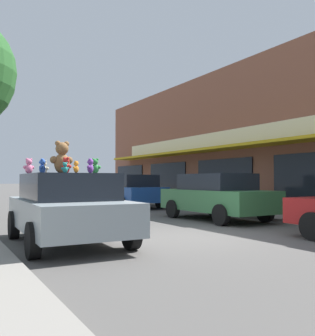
{
  "coord_description": "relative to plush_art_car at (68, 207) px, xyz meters",
  "views": [
    {
      "loc": [
        -5.31,
        -7.57,
        1.4
      ],
      "look_at": [
        0.2,
        1.9,
        1.74
      ],
      "focal_mm": 40.0,
      "sensor_mm": 36.0,
      "label": 1
    }
  ],
  "objects": [
    {
      "name": "parked_car_far_right",
      "position": [
        5.88,
        9.14,
        0.08
      ],
      "size": [
        2.18,
        4.79,
        1.63
      ],
      "color": "#1E4793",
      "rests_on": "ground_plane"
    },
    {
      "name": "teddy_bear_purple",
      "position": [
        0.25,
        -0.71,
        0.87
      ],
      "size": [
        0.2,
        0.22,
        0.31
      ],
      "rotation": [
        0.0,
        0.0,
        4.01
      ],
      "color": "purple",
      "rests_on": "plush_art_car"
    },
    {
      "name": "teddy_bear_teal",
      "position": [
        -0.27,
        -0.68,
        0.83
      ],
      "size": [
        0.17,
        0.11,
        0.22
      ],
      "rotation": [
        0.0,
        0.0,
        3.03
      ],
      "color": "teal",
      "rests_on": "plush_art_car"
    },
    {
      "name": "teddy_bear_pink",
      "position": [
        -0.67,
        0.81,
        0.9
      ],
      "size": [
        0.27,
        0.18,
        0.36
      ],
      "rotation": [
        0.0,
        0.0,
        3.37
      ],
      "color": "pink",
      "rests_on": "plush_art_car"
    },
    {
      "name": "teddy_bear_giant",
      "position": [
        -0.09,
        0.17,
        1.07
      ],
      "size": [
        0.55,
        0.35,
        0.73
      ],
      "rotation": [
        0.0,
        0.0,
        3.29
      ],
      "color": "olive",
      "rests_on": "plush_art_car"
    },
    {
      "name": "teddy_bear_blue",
      "position": [
        -0.47,
        0.35,
        0.89
      ],
      "size": [
        0.2,
        0.25,
        0.34
      ],
      "rotation": [
        0.0,
        0.0,
        4.25
      ],
      "color": "blue",
      "rests_on": "plush_art_car"
    },
    {
      "name": "plush_art_car",
      "position": [
        0.0,
        0.0,
        0.0
      ],
      "size": [
        2.21,
        4.19,
        1.53
      ],
      "rotation": [
        0.0,
        0.0,
        -0.04
      ],
      "color": "#8C999E",
      "rests_on": "ground_plane"
    },
    {
      "name": "teddy_bear_red",
      "position": [
        -0.12,
        -0.27,
        0.89
      ],
      "size": [
        0.21,
        0.26,
        0.35
      ],
      "rotation": [
        0.0,
        0.0,
        2.07
      ],
      "color": "red",
      "rests_on": "plush_art_car"
    },
    {
      "name": "teddy_bear_black",
      "position": [
        0.06,
        0.46,
        0.83
      ],
      "size": [
        0.13,
        0.16,
        0.21
      ],
      "rotation": [
        0.0,
        0.0,
        2.1
      ],
      "color": "black",
      "rests_on": "plush_art_car"
    },
    {
      "name": "teddy_bear_cream",
      "position": [
        -0.33,
        0.79,
        0.88
      ],
      "size": [
        0.21,
        0.21,
        0.32
      ],
      "rotation": [
        0.0,
        0.0,
        2.35
      ],
      "color": "beige",
      "rests_on": "plush_art_car"
    },
    {
      "name": "ground_plane",
      "position": [
        2.89,
        -0.48,
        -0.8
      ],
      "size": [
        260.0,
        260.0,
        0.0
      ],
      "primitive_type": "plane",
      "color": "#514F4C"
    },
    {
      "name": "parked_car_far_center",
      "position": [
        5.88,
        2.14,
        0.04
      ],
      "size": [
        2.06,
        4.37,
        1.6
      ],
      "color": "#336B3D",
      "rests_on": "ground_plane"
    },
    {
      "name": "teddy_bear_green",
      "position": [
        0.53,
        -0.25,
        0.89
      ],
      "size": [
        0.25,
        0.2,
        0.34
      ],
      "rotation": [
        0.0,
        0.0,
        2.63
      ],
      "color": "green",
      "rests_on": "plush_art_car"
    },
    {
      "name": "teddy_bear_orange",
      "position": [
        -0.14,
        -1.0,
        0.84
      ],
      "size": [
        0.16,
        0.16,
        0.23
      ],
      "rotation": [
        0.0,
        0.0,
        3.9
      ],
      "color": "orange",
      "rests_on": "plush_art_car"
    }
  ]
}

